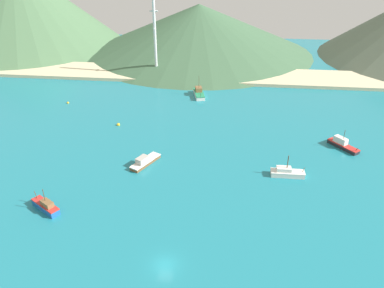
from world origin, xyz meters
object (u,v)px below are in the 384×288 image
(fishing_boat_1, at_px, (145,161))
(buoy_2, at_px, (68,103))
(fishing_boat_0, at_px, (46,206))
(fishing_boat_7, at_px, (199,93))
(fishing_boat_3, at_px, (342,144))
(fishing_boat_10, at_px, (287,173))
(buoy_0, at_px, (118,125))
(radio_tower, at_px, (155,37))

(fishing_boat_1, height_order, buoy_2, fishing_boat_1)
(fishing_boat_0, relative_size, fishing_boat_7, 0.73)
(fishing_boat_1, distance_m, fishing_boat_3, 51.23)
(fishing_boat_3, distance_m, buoy_2, 85.95)
(fishing_boat_0, relative_size, buoy_2, 9.59)
(fishing_boat_7, bearing_deg, buoy_2, -164.90)
(buoy_2, bearing_deg, fishing_boat_10, -28.41)
(buoy_0, bearing_deg, fishing_boat_10, -25.39)
(buoy_2, distance_m, radio_tower, 41.41)
(fishing_boat_7, height_order, radio_tower, radio_tower)
(fishing_boat_1, xyz_separation_m, fishing_boat_7, (8.63, 46.75, 0.21))
(buoy_0, bearing_deg, fishing_boat_1, -58.66)
(fishing_boat_0, distance_m, fishing_boat_7, 70.43)
(fishing_boat_0, distance_m, fishing_boat_1, 24.89)
(buoy_2, bearing_deg, radio_tower, 51.13)
(fishing_boat_10, distance_m, buoy_2, 76.71)
(buoy_0, bearing_deg, fishing_boat_0, -94.45)
(fishing_boat_0, bearing_deg, fishing_boat_1, 51.05)
(buoy_0, relative_size, buoy_2, 1.31)
(fishing_boat_7, xyz_separation_m, buoy_2, (-42.63, -11.50, -0.88))
(fishing_boat_3, xyz_separation_m, radio_tower, (-59.17, 51.18, 14.62))
(fishing_boat_1, relative_size, fishing_boat_3, 1.11)
(fishing_boat_0, xyz_separation_m, fishing_boat_3, (64.93, 33.34, 0.01))
(fishing_boat_0, height_order, fishing_boat_3, fishing_boat_0)
(fishing_boat_10, bearing_deg, fishing_boat_3, 43.93)
(buoy_2, bearing_deg, fishing_boat_1, -46.04)
(fishing_boat_3, height_order, buoy_0, fishing_boat_3)
(fishing_boat_10, bearing_deg, fishing_boat_0, -159.77)
(radio_tower, bearing_deg, fishing_boat_10, -56.86)
(radio_tower, bearing_deg, fishing_boat_3, -40.86)
(fishing_boat_3, relative_size, fishing_boat_10, 1.07)
(buoy_0, distance_m, buoy_2, 25.99)
(fishing_boat_7, distance_m, fishing_boat_10, 54.05)
(fishing_boat_1, distance_m, buoy_2, 48.98)
(fishing_boat_3, bearing_deg, fishing_boat_0, -152.82)
(fishing_boat_3, distance_m, radio_tower, 79.59)
(fishing_boat_3, xyz_separation_m, fishing_boat_10, (-15.81, -15.23, -0.10))
(radio_tower, bearing_deg, buoy_0, -93.41)
(fishing_boat_1, xyz_separation_m, fishing_boat_10, (33.47, -1.25, 0.06))
(buoy_0, distance_m, radio_tower, 47.24)
(fishing_boat_7, distance_m, radio_tower, 29.90)
(buoy_2, bearing_deg, fishing_boat_7, 15.10)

